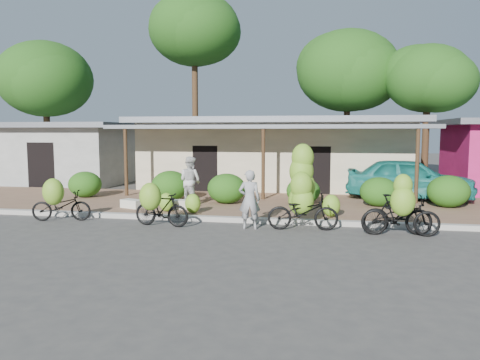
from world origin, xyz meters
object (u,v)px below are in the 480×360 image
Objects in this scene: bike_center at (302,196)px; vendor at (250,200)px; bike_far_right at (400,216)px; bike_right at (399,210)px; bike_left at (159,206)px; tree_center_right at (344,69)px; teal_van at (410,179)px; tree_back_left at (43,78)px; tree_far_center at (192,28)px; sack_near at (176,204)px; tree_near_right at (424,77)px; bystander at (190,181)px; bike_far_left at (60,203)px; sack_far at (132,204)px.

vendor is (-1.44, -0.39, -0.10)m from bike_center.
vendor reaches higher than bike_far_right.
bike_right is (2.52, -0.55, -0.24)m from bike_center.
bike_left is at bearing 88.53° from bike_right.
tree_center_right is 11.23m from teal_van.
bike_left is at bearing 90.47° from bike_far_right.
tree_back_left is at bearing -168.37° from tree_center_right.
tree_center_right is 3.60× the size of bike_center.
sack_near is (3.12, -12.82, -8.59)m from tree_far_center.
bystander is (-9.65, -10.41, -4.57)m from tree_near_right.
bike_far_left is at bearing -143.33° from sack_near.
bike_center reaches higher than vendor.
tree_near_right is (21.00, 1.50, -0.23)m from tree_back_left.
teal_van is at bearing -103.32° from tree_near_right.
bike_far_right is (2.57, -0.51, -0.40)m from bike_center.
bike_right is 1.09× the size of vendor.
bike_far_right is at bearing -53.03° from bike_right.
bike_far_left is at bearing 124.44° from teal_van.
tree_near_right is at bearing -28.44° from bike_center.
bystander is at bearing -132.83° from tree_near_right.
tree_far_center reaches higher than tree_center_right.
bike_far_right is at bearing -18.71° from sack_near.
bike_center is (-1.58, -15.13, -5.37)m from tree_center_right.
sack_near is (-9.88, -11.32, -5.28)m from tree_near_right.
tree_center_right is at bearing -11.38° from bike_center.
bike_left reaches higher than bike_far_right.
bike_center reaches higher than bike_right.
teal_van is (2.20, -9.61, -5.37)m from tree_center_right.
tree_near_right reaches higher than bystander.
tree_back_left is 4.58× the size of bike_left.
teal_van is at bearing -135.12° from bystander.
bystander reaches higher than sack_far.
tree_center_right reaches higher than tree_near_right.
bike_far_right is 2.36× the size of sack_near.
vendor is (4.42, -2.14, 0.57)m from sack_far.
bike_far_right is (9.99, -15.14, -8.34)m from tree_far_center.
tree_back_left is 19.10m from vendor.
tree_far_center is 13.50m from tree_near_right.
tree_back_left is 4.71× the size of vendor.
tree_back_left reaches higher than bystander.
bike_right is at bearing -34.19° from tree_back_left.
bike_far_left is 9.81m from bike_far_right.
bike_center is at bearing -172.40° from vendor.
teal_van is (3.78, 5.52, -0.00)m from bike_center.
vendor is 7.88m from teal_van.
tree_far_center reaches higher than bike_right.
teal_van is (9.64, 3.77, 0.66)m from sack_far.
tree_center_right is (17.00, 3.50, 0.51)m from tree_back_left.
bike_center is 2.59m from bike_right.
sack_far is at bearing 53.67° from bystander.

